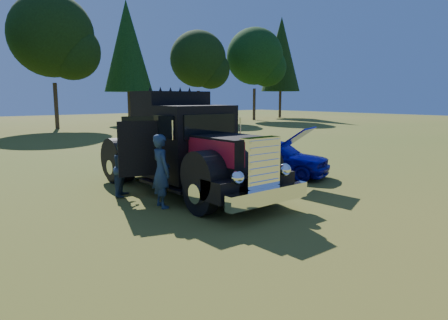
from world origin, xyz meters
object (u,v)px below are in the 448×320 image
diamond_t_truck (187,150)px  spectator_near (161,171)px  hotrod_coupe (274,157)px  spectator_far (124,168)px

diamond_t_truck → spectator_near: bearing=-148.5°
diamond_t_truck → hotrod_coupe: (3.95, 0.25, -0.59)m
hotrod_coupe → spectator_near: spectator_near is taller
spectator_near → spectator_far: bearing=14.3°
diamond_t_truck → hotrod_coupe: diamond_t_truck is taller
diamond_t_truck → hotrod_coupe: bearing=3.7°
diamond_t_truck → spectator_near: size_ratio=3.76×
spectator_far → spectator_near: bearing=-131.6°
spectator_far → diamond_t_truck: bearing=-77.4°
hotrod_coupe → spectator_far: size_ratio=2.70×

